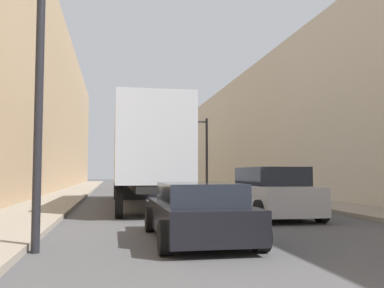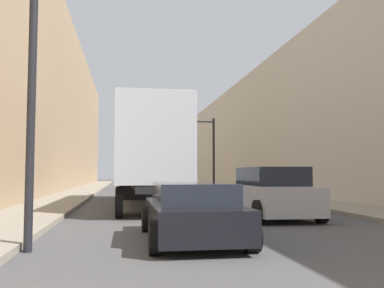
% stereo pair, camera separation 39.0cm
% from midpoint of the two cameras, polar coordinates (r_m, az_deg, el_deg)
% --- Properties ---
extents(sidewalk_right, '(2.51, 80.00, 0.15)m').
position_cam_midpoint_polar(sidewalk_right, '(32.95, 5.27, -6.31)').
color(sidewalk_right, gray).
rests_on(sidewalk_right, ground).
extents(sidewalk_left, '(2.51, 80.00, 0.15)m').
position_cam_midpoint_polar(sidewalk_left, '(31.86, -15.96, -6.26)').
color(sidewalk_left, gray).
rests_on(sidewalk_left, ground).
extents(building_right, '(6.00, 80.00, 9.68)m').
position_cam_midpoint_polar(building_right, '(34.48, 12.05, 1.80)').
color(building_right, '#BCB29E').
rests_on(building_right, ground).
extents(building_left, '(6.00, 80.00, 14.07)m').
position_cam_midpoint_polar(building_left, '(32.98, -23.15, 6.13)').
color(building_left, tan).
rests_on(building_left, ground).
extents(semi_truck, '(2.56, 13.14, 4.11)m').
position_cam_midpoint_polar(semi_truck, '(19.58, -7.12, -1.39)').
color(semi_truck, '#B2B7C1').
rests_on(semi_truck, ground).
extents(sedan_car, '(2.04, 4.44, 1.26)m').
position_cam_midpoint_polar(sedan_car, '(9.52, -0.45, -9.09)').
color(sedan_car, black).
rests_on(sedan_car, ground).
extents(suv_car, '(2.16, 4.96, 1.67)m').
position_cam_midpoint_polar(suv_car, '(14.70, 9.47, -6.50)').
color(suv_car, '#B7B7BC').
rests_on(suv_car, ground).
extents(traffic_signal_gantry, '(7.20, 0.35, 6.06)m').
position_cam_midpoint_polar(traffic_signal_gantry, '(35.52, -1.15, 0.59)').
color(traffic_signal_gantry, black).
rests_on(traffic_signal_gantry, ground).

